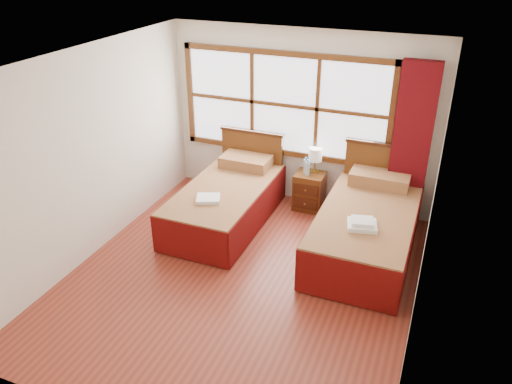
% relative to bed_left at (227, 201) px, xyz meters
% --- Properties ---
extents(floor, '(4.50, 4.50, 0.00)m').
position_rel_bed_left_xyz_m(floor, '(0.73, -1.20, -0.32)').
color(floor, maroon).
rests_on(floor, ground).
extents(ceiling, '(4.50, 4.50, 0.00)m').
position_rel_bed_left_xyz_m(ceiling, '(0.73, -1.20, 2.28)').
color(ceiling, white).
rests_on(ceiling, wall_back).
extents(wall_back, '(4.00, 0.00, 4.00)m').
position_rel_bed_left_xyz_m(wall_back, '(0.73, 1.05, 0.98)').
color(wall_back, silver).
rests_on(wall_back, floor).
extents(wall_left, '(0.00, 4.50, 4.50)m').
position_rel_bed_left_xyz_m(wall_left, '(-1.27, -1.20, 0.98)').
color(wall_left, silver).
rests_on(wall_left, floor).
extents(wall_right, '(0.00, 4.50, 4.50)m').
position_rel_bed_left_xyz_m(wall_right, '(2.73, -1.20, 0.98)').
color(wall_right, silver).
rests_on(wall_right, floor).
extents(window, '(3.16, 0.06, 1.56)m').
position_rel_bed_left_xyz_m(window, '(0.48, 1.02, 1.18)').
color(window, white).
rests_on(window, wall_back).
extents(curtain, '(0.50, 0.16, 2.30)m').
position_rel_bed_left_xyz_m(curtain, '(2.33, 0.91, 0.85)').
color(curtain, '#5B090E').
rests_on(curtain, wall_back).
extents(bed_left, '(1.09, 2.11, 1.06)m').
position_rel_bed_left_xyz_m(bed_left, '(0.00, 0.00, 0.00)').
color(bed_left, '#3C1D0C').
rests_on(bed_left, floor).
extents(bed_right, '(1.18, 2.29, 1.15)m').
position_rel_bed_left_xyz_m(bed_right, '(2.00, -0.00, 0.03)').
color(bed_right, '#3C1D0C').
rests_on(bed_right, floor).
extents(nightstand, '(0.43, 0.42, 0.57)m').
position_rel_bed_left_xyz_m(nightstand, '(0.99, 0.80, -0.04)').
color(nightstand, '#5B3113').
rests_on(nightstand, floor).
extents(towels_left, '(0.38, 0.36, 0.05)m').
position_rel_bed_left_xyz_m(towels_left, '(-0.04, -0.49, 0.27)').
color(towels_left, white).
rests_on(towels_left, bed_left).
extents(towels_right, '(0.40, 0.37, 0.10)m').
position_rel_bed_left_xyz_m(towels_right, '(2.00, -0.49, 0.33)').
color(towels_right, white).
rests_on(towels_right, bed_right).
extents(lamp, '(0.19, 0.19, 0.38)m').
position_rel_bed_left_xyz_m(lamp, '(1.02, 0.90, 0.51)').
color(lamp, '#B7923A').
rests_on(lamp, nightstand).
extents(bottle_near, '(0.07, 0.07, 0.25)m').
position_rel_bed_left_xyz_m(bottle_near, '(0.91, 0.80, 0.36)').
color(bottle_near, '#A3C1D2').
rests_on(bottle_near, nightstand).
extents(bottle_far, '(0.06, 0.06, 0.24)m').
position_rel_bed_left_xyz_m(bottle_far, '(0.96, 0.75, 0.35)').
color(bottle_far, '#A3C1D2').
rests_on(bottle_far, nightstand).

